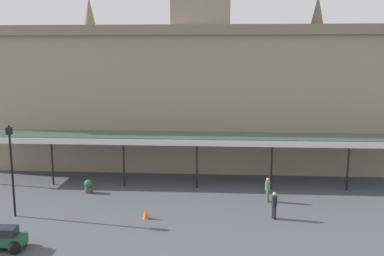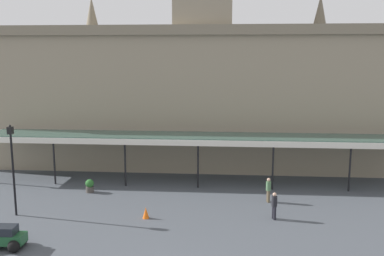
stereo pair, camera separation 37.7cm
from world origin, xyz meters
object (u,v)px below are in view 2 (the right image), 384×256
object	(u,v)px
pedestrian_crossing_forecourt	(274,205)
traffic_cone	(146,213)
pedestrian_beside_cars	(268,189)
car_green_sedan	(5,239)
planter_by_canopy	(90,186)
victorian_lamppost	(12,161)

from	to	relation	value
pedestrian_crossing_forecourt	traffic_cone	size ratio (longest dim) A/B	2.41
pedestrian_crossing_forecourt	pedestrian_beside_cars	bearing A→B (deg)	91.07
car_green_sedan	traffic_cone	bearing A→B (deg)	35.51
planter_by_canopy	traffic_cone	bearing A→B (deg)	-42.87
pedestrian_beside_cars	pedestrian_crossing_forecourt	bearing A→B (deg)	-88.93
victorian_lamppost	planter_by_canopy	xyz separation A→B (m)	(3.13, 4.75, -2.98)
planter_by_canopy	victorian_lamppost	bearing A→B (deg)	-123.38
car_green_sedan	planter_by_canopy	bearing A→B (deg)	80.97
pedestrian_beside_cars	traffic_cone	world-z (taller)	pedestrian_beside_cars
pedestrian_crossing_forecourt	planter_by_canopy	xyz separation A→B (m)	(-12.69, 4.14, -0.42)
pedestrian_beside_cars	car_green_sedan	bearing A→B (deg)	-150.05
pedestrian_beside_cars	planter_by_canopy	size ratio (longest dim) A/B	1.74
pedestrian_beside_cars	pedestrian_crossing_forecourt	world-z (taller)	same
traffic_cone	pedestrian_beside_cars	bearing A→B (deg)	24.75
victorian_lamppost	traffic_cone	xyz separation A→B (m)	(8.09, 0.14, -3.13)
traffic_cone	planter_by_canopy	size ratio (longest dim) A/B	0.72
pedestrian_beside_cars	pedestrian_crossing_forecourt	distance (m)	3.06
pedestrian_crossing_forecourt	victorian_lamppost	world-z (taller)	victorian_lamppost
pedestrian_beside_cars	traffic_cone	bearing A→B (deg)	-155.25
pedestrian_crossing_forecourt	traffic_cone	xyz separation A→B (m)	(-7.72, -0.47, -0.56)
pedestrian_beside_cars	pedestrian_crossing_forecourt	xyz separation A→B (m)	(0.06, -3.06, 0.00)
traffic_cone	car_green_sedan	bearing A→B (deg)	-144.49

